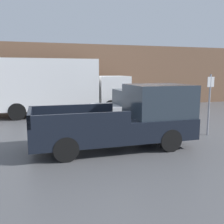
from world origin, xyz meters
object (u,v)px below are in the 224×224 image
(car, at_px, (139,107))
(parking_sign, at_px, (209,101))
(pickup_truck, at_px, (128,119))
(delivery_truck, at_px, (53,86))

(car, xyz_separation_m, parking_sign, (1.76, -2.99, 0.54))
(car, bearing_deg, pickup_truck, -118.41)
(car, distance_m, parking_sign, 3.51)
(delivery_truck, distance_m, parking_sign, 8.78)
(parking_sign, bearing_deg, car, 120.51)
(pickup_truck, relative_size, parking_sign, 2.19)
(pickup_truck, xyz_separation_m, parking_sign, (3.68, 0.55, 0.41))
(parking_sign, bearing_deg, pickup_truck, -171.50)
(pickup_truck, bearing_deg, car, 61.59)
(pickup_truck, height_order, parking_sign, parking_sign)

